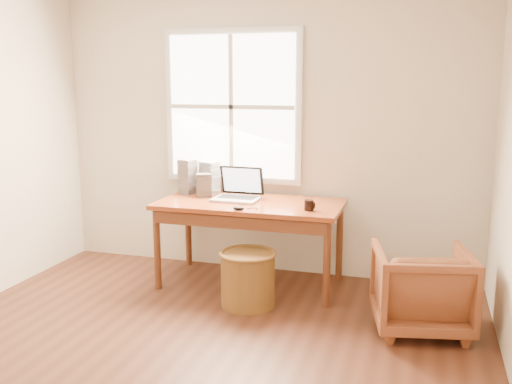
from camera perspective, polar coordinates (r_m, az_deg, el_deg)
room_shell at (r=3.37m, az=-9.22°, el=2.91°), size 4.04×4.54×2.64m
desk at (r=4.97m, az=-0.58°, el=-1.22°), size 1.60×0.80×0.04m
armchair at (r=4.35m, az=16.20°, el=-9.28°), size 0.78×0.80×0.62m
wicker_stool at (r=4.64m, az=-0.82°, el=-8.72°), size 0.55×0.55×0.43m
laptop at (r=4.99m, az=-2.04°, el=0.98°), size 0.45×0.47×0.33m
mouse at (r=4.65m, az=-1.76°, el=-1.63°), size 0.10×0.06×0.03m
coffee_mug at (r=4.66m, az=5.31°, el=-1.31°), size 0.10×0.10×0.09m
cd_stack_a at (r=5.34m, az=-4.65°, el=1.48°), size 0.19×0.18×0.30m
cd_stack_b at (r=5.21m, az=-5.23°, el=0.73°), size 0.17×0.17×0.21m
cd_stack_c at (r=5.34m, az=-6.85°, el=1.54°), size 0.18×0.17×0.32m
cd_stack_d at (r=5.44m, az=-4.38°, el=0.93°), size 0.15×0.14×0.16m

